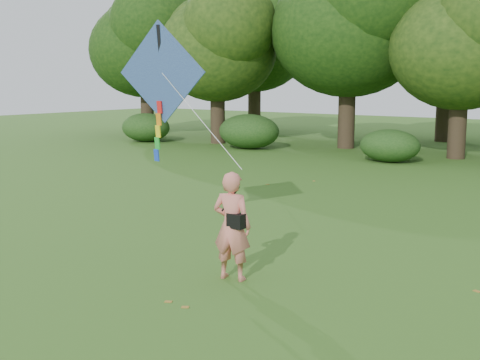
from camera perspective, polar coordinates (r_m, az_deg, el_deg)
The scene contains 6 objects.
ground at distance 10.47m, azimuth -1.48°, elevation -10.18°, with size 100.00×100.00×0.00m, color #265114.
man_kite_flyer at distance 10.64m, azimuth -0.77°, elevation -4.38°, with size 0.71×0.47×1.95m, color #E1796A.
crossbody_bag at distance 10.52m, azimuth -0.36°, elevation -3.83°, with size 0.43×0.20×0.74m.
flying_kite at distance 12.91m, azimuth -7.44°, elevation 9.84°, with size 3.98×1.36×2.96m.
shrub_band at distance 26.44m, azimuth 21.04°, elevation 3.01°, with size 39.15×3.22×1.88m.
fallen_leaves at distance 13.09m, azimuth 14.31°, elevation -6.43°, with size 10.41×12.68×0.01m.
Camera 1 is at (6.01, -7.83, 3.51)m, focal length 45.00 mm.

